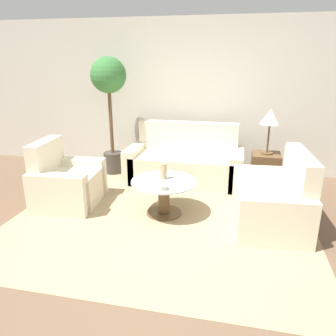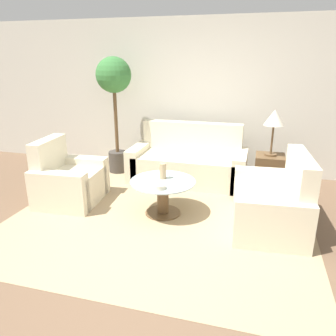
# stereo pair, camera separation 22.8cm
# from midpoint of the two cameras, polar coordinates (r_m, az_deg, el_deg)

# --- Properties ---
(ground_plane) EXTENTS (14.00, 14.00, 0.00)m
(ground_plane) POSITION_cam_midpoint_polar(r_m,az_deg,el_deg) (3.64, -1.69, -13.71)
(ground_plane) COLOR brown
(wall_back) EXTENTS (10.00, 0.06, 2.60)m
(wall_back) POSITION_cam_midpoint_polar(r_m,az_deg,el_deg) (5.84, 6.44, 12.18)
(wall_back) COLOR beige
(wall_back) RESTS_ON ground_plane
(rug) EXTENTS (3.72, 3.47, 0.01)m
(rug) POSITION_cam_midpoint_polar(r_m,az_deg,el_deg) (4.35, 0.63, -7.86)
(rug) COLOR tan
(rug) RESTS_ON ground_plane
(sofa_main) EXTENTS (1.87, 0.85, 0.93)m
(sofa_main) POSITION_cam_midpoint_polar(r_m,az_deg,el_deg) (5.43, 4.80, 0.87)
(sofa_main) COLOR beige
(sofa_main) RESTS_ON ground_plane
(armchair) EXTENTS (0.84, 0.96, 0.89)m
(armchair) POSITION_cam_midpoint_polar(r_m,az_deg,el_deg) (4.80, -15.89, -2.29)
(armchair) COLOR beige
(armchair) RESTS_ON ground_plane
(loveseat) EXTENTS (0.90, 1.28, 0.91)m
(loveseat) POSITION_cam_midpoint_polar(r_m,az_deg,el_deg) (4.16, 19.61, -5.96)
(loveseat) COLOR beige
(loveseat) RESTS_ON ground_plane
(coffee_table) EXTENTS (0.84, 0.84, 0.46)m
(coffee_table) POSITION_cam_midpoint_polar(r_m,az_deg,el_deg) (4.23, 0.64, -4.33)
(coffee_table) COLOR brown
(coffee_table) RESTS_ON ground_plane
(side_table) EXTENTS (0.42, 0.42, 0.57)m
(side_table) POSITION_cam_midpoint_polar(r_m,az_deg,el_deg) (5.24, 18.32, -0.85)
(side_table) COLOR brown
(side_table) RESTS_ON ground_plane
(table_lamp) EXTENTS (0.29, 0.29, 0.68)m
(table_lamp) POSITION_cam_midpoint_polar(r_m,az_deg,el_deg) (5.04, 19.27, 7.98)
(table_lamp) COLOR brown
(table_lamp) RESTS_ON side_table
(potted_plant) EXTENTS (0.59, 0.59, 1.97)m
(potted_plant) POSITION_cam_midpoint_polar(r_m,az_deg,el_deg) (5.66, -8.17, 13.29)
(potted_plant) COLOR #3D3833
(potted_plant) RESTS_ON ground_plane
(vase) EXTENTS (0.09, 0.09, 0.21)m
(vase) POSITION_cam_midpoint_polar(r_m,az_deg,el_deg) (4.21, 0.63, -0.55)
(vase) COLOR tan
(vase) RESTS_ON coffee_table
(bowl) EXTENTS (0.15, 0.15, 0.05)m
(bowl) POSITION_cam_midpoint_polar(r_m,az_deg,el_deg) (3.91, 0.20, -3.30)
(bowl) COLOR beige
(bowl) RESTS_ON coffee_table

